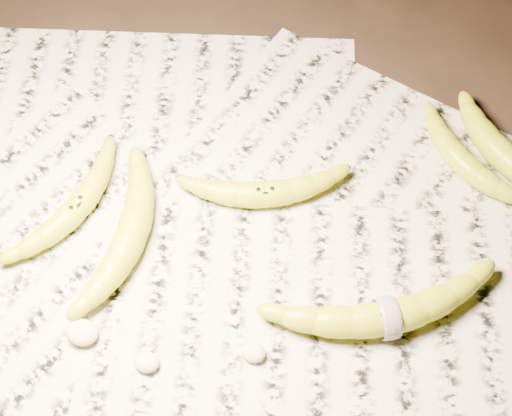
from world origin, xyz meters
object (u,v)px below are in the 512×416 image
(banana_left_b, at_px, (131,233))
(banana_taped, at_px, (387,317))
(banana_left_a, at_px, (76,207))
(banana_upper_a, at_px, (463,160))
(banana_upper_b, at_px, (507,157))
(banana_center, at_px, (265,193))

(banana_left_b, distance_m, banana_taped, 0.32)
(banana_left_a, xyz_separation_m, banana_left_b, (0.08, -0.02, 0.00))
(banana_upper_a, distance_m, banana_upper_b, 0.06)
(banana_left_a, height_order, banana_upper_b, banana_upper_b)
(banana_left_b, distance_m, banana_upper_b, 0.50)
(banana_left_a, relative_size, banana_upper_a, 1.11)
(banana_center, relative_size, banana_taped, 0.76)
(banana_left_b, distance_m, banana_center, 0.18)
(banana_left_b, xyz_separation_m, banana_center, (0.14, 0.11, -0.00))
(banana_left_b, bearing_deg, banana_upper_a, -62.21)
(banana_center, xyz_separation_m, banana_upper_a, (0.23, 0.13, -0.00))
(banana_center, distance_m, banana_upper_a, 0.27)
(banana_center, height_order, banana_taped, banana_taped)
(banana_left_a, distance_m, banana_taped, 0.41)
(banana_left_a, bearing_deg, banana_upper_a, -49.84)
(banana_left_b, bearing_deg, banana_upper_b, -63.63)
(banana_upper_b, bearing_deg, banana_center, -117.10)
(banana_taped, height_order, banana_upper_a, banana_taped)
(banana_left_b, height_order, banana_upper_a, banana_left_b)
(banana_left_a, distance_m, banana_upper_b, 0.56)
(banana_left_a, height_order, banana_center, banana_center)
(banana_left_b, xyz_separation_m, banana_taped, (0.32, -0.02, 0.00))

